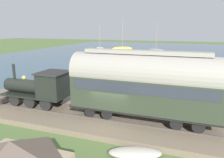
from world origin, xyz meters
TOP-DOWN VIEW (x-y plane):
  - ground_plane at (0.00, 0.00)m, footprint 200.00×200.00m
  - harbor_water at (43.95, 0.00)m, footprint 80.00×80.00m
  - rail_embankment at (0.68, 0.00)m, footprint 5.93×56.00m
  - steam_locomotive at (0.68, 6.10)m, footprint 2.33×5.95m
  - passenger_coach at (0.68, -2.05)m, footprint 2.45×10.11m
  - sailboat_brown at (40.89, 18.02)m, footprint 2.50×5.37m
  - sailboat_yellow at (48.16, 13.99)m, footprint 3.87×5.79m
  - sailboat_gray at (48.44, 4.30)m, footprint 3.60×5.38m
  - rowboat_far_out at (11.49, 6.40)m, footprint 1.73×2.56m
  - beached_dinghy at (-3.06, -2.46)m, footprint 1.88×3.00m

SIDE VIEW (x-z plane):
  - ground_plane at x=0.00m, z-range 0.00..0.00m
  - harbor_water at x=43.95m, z-range 0.00..0.01m
  - rail_embankment at x=0.68m, z-range -0.06..0.45m
  - beached_dinghy at x=-3.06m, z-range 0.00..0.44m
  - rowboat_far_out at x=11.49m, z-range 0.01..0.55m
  - sailboat_gray at x=48.44m, z-range -3.60..4.60m
  - sailboat_brown at x=40.89m, z-range -2.92..4.08m
  - sailboat_yellow at x=48.16m, z-range -3.76..5.01m
  - steam_locomotive at x=0.68m, z-range 0.47..3.70m
  - passenger_coach at x=0.68m, z-range 0.73..5.44m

